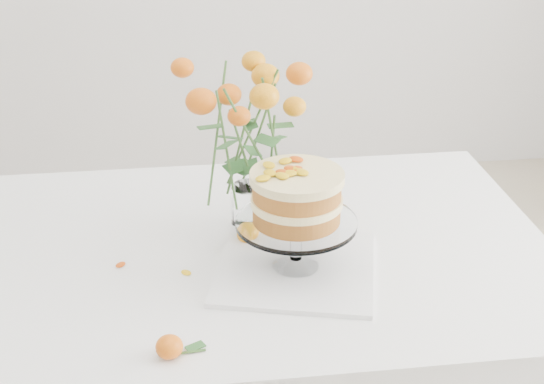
{
  "coord_description": "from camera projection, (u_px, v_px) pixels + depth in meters",
  "views": [
    {
      "loc": [
        -0.11,
        -1.48,
        1.63
      ],
      "look_at": [
        0.07,
        -0.02,
        0.9
      ],
      "focal_mm": 50.0,
      "sensor_mm": 36.0,
      "label": 1
    }
  ],
  "objects": [
    {
      "name": "stray_petal_d",
      "position": [
        121.0,
        265.0,
        1.64
      ],
      "size": [
        0.03,
        0.02,
        0.0
      ],
      "primitive_type": "ellipsoid",
      "color": "#E7B30E",
      "rests_on": "table"
    },
    {
      "name": "rose_vase",
      "position": [
        249.0,
        125.0,
        1.67
      ],
      "size": [
        0.33,
        0.33,
        0.45
      ],
      "rotation": [
        0.0,
        0.0,
        0.14
      ],
      "color": "white",
      "rests_on": "table"
    },
    {
      "name": "loose_rose_near",
      "position": [
        248.0,
        234.0,
        1.72
      ],
      "size": [
        0.09,
        0.05,
        0.04
      ],
      "rotation": [
        0.0,
        0.0,
        -0.1
      ],
      "color": "#FE9D16",
      "rests_on": "table"
    },
    {
      "name": "loose_rose_far",
      "position": [
        170.0,
        347.0,
        1.35
      ],
      "size": [
        0.09,
        0.05,
        0.04
      ],
      "rotation": [
        0.0,
        0.0,
        0.08
      ],
      "color": "#D8530A",
      "rests_on": "table"
    },
    {
      "name": "stray_petal_a",
      "position": [
        186.0,
        273.0,
        1.61
      ],
      "size": [
        0.03,
        0.02,
        0.0
      ],
      "primitive_type": "ellipsoid",
      "color": "#E7B30E",
      "rests_on": "table"
    },
    {
      "name": "stray_petal_c",
      "position": [
        256.0,
        289.0,
        1.55
      ],
      "size": [
        0.03,
        0.02,
        0.0
      ],
      "primitive_type": "ellipsoid",
      "color": "#E7B30E",
      "rests_on": "table"
    },
    {
      "name": "cake_stand",
      "position": [
        297.0,
        202.0,
        1.55
      ],
      "size": [
        0.25,
        0.25,
        0.23
      ],
      "rotation": [
        0.0,
        0.0,
        0.2
      ],
      "color": "white",
      "rests_on": "napkin"
    },
    {
      "name": "napkin",
      "position": [
        296.0,
        268.0,
        1.62
      ],
      "size": [
        0.4,
        0.4,
        0.01
      ],
      "primitive_type": "cube",
      "rotation": [
        0.0,
        0.0,
        -0.25
      ],
      "color": "white",
      "rests_on": "table"
    },
    {
      "name": "stray_petal_b",
      "position": [
        235.0,
        280.0,
        1.58
      ],
      "size": [
        0.03,
        0.02,
        0.0
      ],
      "primitive_type": "ellipsoid",
      "color": "#E7B30E",
      "rests_on": "table"
    },
    {
      "name": "table",
      "position": [
        239.0,
        277.0,
        1.75
      ],
      "size": [
        1.43,
        0.93,
        0.76
      ],
      "color": "tan",
      "rests_on": "ground"
    }
  ]
}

